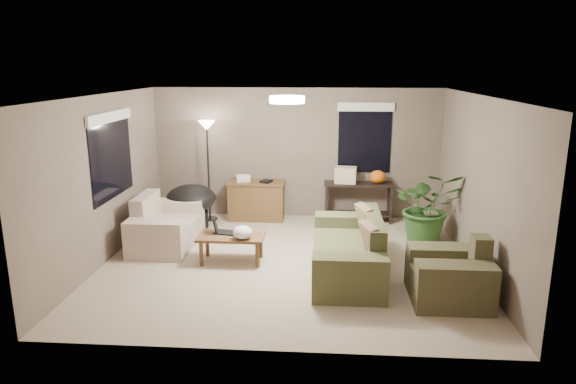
# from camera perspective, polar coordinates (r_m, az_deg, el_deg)

# --- Properties ---
(room_shell) EXTENTS (5.50, 5.50, 5.50)m
(room_shell) POSITION_cam_1_polar(r_m,az_deg,el_deg) (7.50, -0.11, 1.12)
(room_shell) COLOR tan
(room_shell) RESTS_ON ground
(main_sofa) EXTENTS (0.95, 2.20, 0.85)m
(main_sofa) POSITION_cam_1_polar(r_m,az_deg,el_deg) (7.46, 6.88, -6.73)
(main_sofa) COLOR brown
(main_sofa) RESTS_ON ground
(throw_pillows) EXTENTS (0.36, 1.40, 0.47)m
(throw_pillows) POSITION_cam_1_polar(r_m,az_deg,el_deg) (7.36, 8.95, -4.16)
(throw_pillows) COLOR #8C7251
(throw_pillows) RESTS_ON main_sofa
(loveseat) EXTENTS (0.90, 1.60, 0.85)m
(loveseat) POSITION_cam_1_polar(r_m,az_deg,el_deg) (8.76, -13.51, -3.84)
(loveseat) COLOR beige
(loveseat) RESTS_ON ground
(armchair) EXTENTS (0.95, 1.00, 0.85)m
(armchair) POSITION_cam_1_polar(r_m,az_deg,el_deg) (6.91, 17.56, -9.01)
(armchair) COLOR #4C482D
(armchair) RESTS_ON ground
(coffee_table) EXTENTS (1.00, 0.55, 0.42)m
(coffee_table) POSITION_cam_1_polar(r_m,az_deg,el_deg) (7.82, -6.32, -5.23)
(coffee_table) COLOR brown
(coffee_table) RESTS_ON ground
(laptop) EXTENTS (0.39, 0.30, 0.24)m
(laptop) POSITION_cam_1_polar(r_m,az_deg,el_deg) (7.91, -7.41, -4.12)
(laptop) COLOR black
(laptop) RESTS_ON coffee_table
(plastic_bag) EXTENTS (0.35, 0.33, 0.20)m
(plastic_bag) POSITION_cam_1_polar(r_m,az_deg,el_deg) (7.59, -5.06, -4.49)
(plastic_bag) COLOR white
(plastic_bag) RESTS_ON coffee_table
(desk) EXTENTS (1.10, 0.50, 0.75)m
(desk) POSITION_cam_1_polar(r_m,az_deg,el_deg) (9.89, -3.53, -0.94)
(desk) COLOR brown
(desk) RESTS_ON ground
(desk_papers) EXTENTS (0.72, 0.32, 0.12)m
(desk_papers) POSITION_cam_1_polar(r_m,az_deg,el_deg) (9.81, -4.48, 1.46)
(desk_papers) COLOR silver
(desk_papers) RESTS_ON desk
(console_table) EXTENTS (1.30, 0.40, 0.75)m
(console_table) POSITION_cam_1_polar(r_m,az_deg,el_deg) (9.84, 7.79, -0.76)
(console_table) COLOR black
(console_table) RESTS_ON ground
(pumpkin) EXTENTS (0.33, 0.33, 0.25)m
(pumpkin) POSITION_cam_1_polar(r_m,az_deg,el_deg) (9.77, 9.93, 1.68)
(pumpkin) COLOR orange
(pumpkin) RESTS_ON console_table
(cardboard_box) EXTENTS (0.43, 0.34, 0.30)m
(cardboard_box) POSITION_cam_1_polar(r_m,az_deg,el_deg) (9.72, 6.41, 1.89)
(cardboard_box) COLOR beige
(cardboard_box) RESTS_ON console_table
(papasan_chair) EXTENTS (1.15, 1.15, 0.80)m
(papasan_chair) POSITION_cam_1_polar(r_m,az_deg,el_deg) (9.54, -10.72, -1.19)
(papasan_chair) COLOR black
(papasan_chair) RESTS_ON ground
(floor_lamp) EXTENTS (0.32, 0.32, 1.91)m
(floor_lamp) POSITION_cam_1_polar(r_m,az_deg,el_deg) (9.74, -8.97, 6.01)
(floor_lamp) COLOR black
(floor_lamp) RESTS_ON ground
(ceiling_fixture) EXTENTS (0.50, 0.50, 0.10)m
(ceiling_fixture) POSITION_cam_1_polar(r_m,az_deg,el_deg) (7.33, -0.11, 10.23)
(ceiling_fixture) COLOR white
(ceiling_fixture) RESTS_ON room_shell
(houseplant) EXTENTS (1.11, 1.23, 0.96)m
(houseplant) POSITION_cam_1_polar(r_m,az_deg,el_deg) (8.92, 15.20, -2.39)
(houseplant) COLOR #2D5923
(houseplant) RESTS_ON ground
(cat_scratching_post) EXTENTS (0.32, 0.32, 0.50)m
(cat_scratching_post) POSITION_cam_1_polar(r_m,az_deg,el_deg) (9.06, 15.51, -3.92)
(cat_scratching_post) COLOR tan
(cat_scratching_post) RESTS_ON ground
(window_left) EXTENTS (0.05, 1.56, 1.33)m
(window_left) POSITION_cam_1_polar(r_m,az_deg,el_deg) (8.34, -19.08, 5.39)
(window_left) COLOR black
(window_left) RESTS_ON room_shell
(window_back) EXTENTS (1.06, 0.05, 1.33)m
(window_back) POSITION_cam_1_polar(r_m,az_deg,el_deg) (9.86, 8.57, 7.23)
(window_back) COLOR black
(window_back) RESTS_ON room_shell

